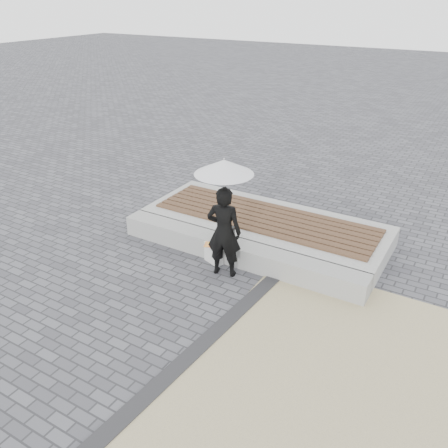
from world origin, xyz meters
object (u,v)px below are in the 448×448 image
(woman, at_px, (224,232))
(handbag, at_px, (226,232))
(parasol, at_px, (224,167))
(canvas_tote, at_px, (214,253))
(seating_ledge, at_px, (236,252))

(woman, distance_m, handbag, 0.73)
(woman, xyz_separation_m, handbag, (-0.29, 0.58, -0.33))
(woman, height_order, handbag, woman)
(woman, xyz_separation_m, parasol, (0.00, 0.00, 1.19))
(woman, relative_size, canvas_tote, 4.26)
(woman, relative_size, parasol, 1.34)
(woman, relative_size, handbag, 5.25)
(handbag, bearing_deg, canvas_tote, -115.85)
(handbag, bearing_deg, parasol, -78.24)
(seating_ledge, bearing_deg, parasol, -88.04)
(seating_ledge, distance_m, canvas_tote, 0.43)
(woman, bearing_deg, canvas_tote, -46.24)
(woman, bearing_deg, handbag, -77.09)
(seating_ledge, height_order, canvas_tote, seating_ledge)
(parasol, bearing_deg, canvas_tote, 147.89)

